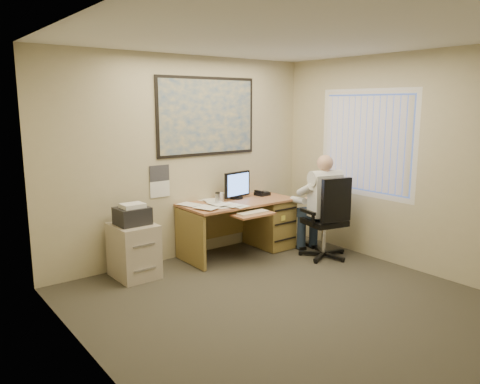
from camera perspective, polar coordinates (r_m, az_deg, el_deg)
room_shell at (r=4.55m, az=7.81°, el=1.49°), size 4.00×4.50×2.70m
desk at (r=6.73m, az=1.85°, el=-3.28°), size 1.60×0.97×1.12m
world_map at (r=6.46m, az=-4.00°, el=9.17°), size 1.56×0.03×1.06m
wall_calendar at (r=6.16m, az=-9.76°, el=1.30°), size 0.28×0.01×0.42m
window_blinds at (r=6.52m, az=15.12°, el=5.76°), size 0.06×1.40×1.30m
filing_cabinet at (r=5.81m, az=-12.84°, el=-6.39°), size 0.48×0.57×0.91m
office_chair at (r=6.48m, az=10.61°, el=-5.08°), size 0.79×0.79×1.13m
person at (r=6.44m, az=10.12°, el=-1.75°), size 0.74×0.93×1.40m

